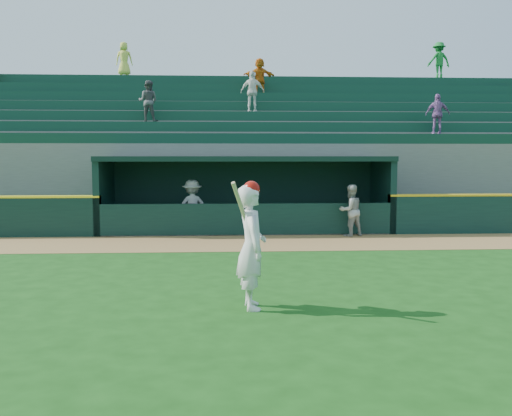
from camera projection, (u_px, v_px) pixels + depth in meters
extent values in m
plane|color=#144310|center=(261.00, 280.00, 11.31)|extent=(120.00, 120.00, 0.00)
cube|color=olive|center=(249.00, 243.00, 16.18)|extent=(40.00, 3.00, 0.01)
imported|color=#A4A59F|center=(350.00, 210.00, 17.54)|extent=(0.94, 0.85, 1.60)
imported|color=#ADADA7|center=(192.00, 206.00, 18.32)|extent=(1.21, 0.84, 1.71)
cube|color=#63635E|center=(245.00, 230.00, 18.96)|extent=(9.00, 2.60, 0.04)
cube|color=black|center=(105.00, 197.00, 18.60)|extent=(0.20, 2.60, 2.30)
cube|color=black|center=(382.00, 195.00, 19.13)|extent=(0.20, 2.60, 2.30)
cube|color=black|center=(244.00, 193.00, 20.15)|extent=(9.40, 0.20, 2.30)
cube|color=black|center=(245.00, 159.00, 18.75)|extent=(9.40, 2.80, 0.16)
cube|color=black|center=(247.00, 220.00, 17.71)|extent=(9.00, 0.16, 1.00)
cube|color=brown|center=(245.00, 220.00, 19.74)|extent=(8.40, 0.45, 0.10)
cube|color=slate|center=(243.00, 184.00, 20.65)|extent=(34.00, 0.85, 2.91)
cube|color=#0F3828|center=(243.00, 139.00, 20.38)|extent=(34.00, 0.60, 0.36)
cube|color=slate|center=(243.00, 177.00, 21.47)|extent=(34.00, 0.85, 3.36)
cube|color=#0F3828|center=(243.00, 127.00, 21.19)|extent=(34.00, 0.60, 0.36)
cube|color=slate|center=(242.00, 171.00, 22.30)|extent=(34.00, 0.85, 3.81)
cube|color=#0F3828|center=(242.00, 117.00, 21.99)|extent=(34.00, 0.60, 0.36)
cube|color=slate|center=(241.00, 165.00, 23.12)|extent=(34.00, 0.85, 4.26)
cube|color=#0F3828|center=(241.00, 107.00, 22.80)|extent=(34.00, 0.60, 0.36)
cube|color=slate|center=(240.00, 159.00, 23.95)|extent=(34.00, 0.85, 4.71)
cube|color=#0F3828|center=(240.00, 98.00, 23.60)|extent=(34.00, 0.60, 0.36)
cube|color=slate|center=(240.00, 154.00, 24.77)|extent=(34.00, 0.85, 5.16)
cube|color=#0F3828|center=(240.00, 89.00, 24.41)|extent=(34.00, 0.60, 0.36)
cube|color=slate|center=(239.00, 149.00, 25.60)|extent=(34.00, 0.85, 5.61)
cube|color=#0F3828|center=(239.00, 81.00, 25.21)|extent=(34.00, 0.60, 0.36)
cube|color=slate|center=(239.00, 149.00, 26.17)|extent=(34.50, 0.30, 5.61)
imported|color=white|center=(252.00, 92.00, 21.95)|extent=(0.95, 0.47, 1.56)
imported|color=#4C4C4C|center=(148.00, 101.00, 20.92)|extent=(0.81, 0.68, 1.51)
imported|color=#19732C|center=(439.00, 60.00, 25.66)|extent=(1.11, 0.72, 1.62)
imported|color=#D7D64B|center=(124.00, 59.00, 24.86)|extent=(0.74, 0.51, 1.46)
imported|color=#855796|center=(438.00, 114.00, 20.73)|extent=(0.91, 0.53, 1.46)
imported|color=orange|center=(260.00, 76.00, 23.59)|extent=(1.38, 0.64, 1.43)
imported|color=silver|center=(251.00, 247.00, 9.16)|extent=(0.56, 0.78, 2.00)
sphere|color=#A61209|center=(251.00, 189.00, 9.07)|extent=(0.27, 0.27, 0.27)
cylinder|color=tan|center=(241.00, 205.00, 8.87)|extent=(0.31, 0.45, 0.76)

